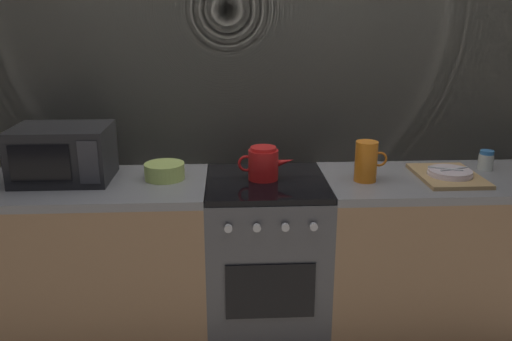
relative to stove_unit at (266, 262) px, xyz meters
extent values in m
plane|color=#6B6054|center=(0.00, 0.00, -0.45)|extent=(8.00, 8.00, 0.00)
cube|color=#B2AD9E|center=(0.00, 0.33, 0.75)|extent=(3.60, 0.05, 2.40)
cube|color=silver|center=(0.00, 0.30, 0.75)|extent=(3.58, 0.01, 2.39)
cube|color=#997251|center=(-0.90, 0.00, -0.02)|extent=(1.20, 0.60, 0.86)
cube|color=gray|center=(-0.90, 0.00, 0.43)|extent=(1.20, 0.60, 0.04)
cube|color=#4C4C51|center=(0.00, 0.00, -0.01)|extent=(0.60, 0.60, 0.87)
cube|color=black|center=(0.00, 0.00, 0.44)|extent=(0.59, 0.59, 0.03)
cube|color=black|center=(0.00, -0.30, 0.00)|extent=(0.42, 0.01, 0.28)
cylinder|color=#B7B7BC|center=(-0.19, -0.32, 0.33)|extent=(0.04, 0.02, 0.04)
cylinder|color=#B7B7BC|center=(-0.06, -0.32, 0.33)|extent=(0.04, 0.02, 0.04)
cylinder|color=#B7B7BC|center=(0.06, -0.32, 0.33)|extent=(0.04, 0.02, 0.04)
cylinder|color=#B7B7BC|center=(0.19, -0.32, 0.33)|extent=(0.04, 0.02, 0.04)
cube|color=#997251|center=(0.90, 0.00, -0.02)|extent=(1.20, 0.60, 0.86)
cube|color=gray|center=(0.90, 0.00, 0.43)|extent=(1.20, 0.60, 0.04)
cube|color=black|center=(-1.00, 0.06, 0.59)|extent=(0.46, 0.34, 0.27)
cube|color=black|center=(-1.05, -0.11, 0.59)|extent=(0.28, 0.01, 0.17)
cube|color=#333338|center=(-0.83, -0.11, 0.59)|extent=(0.09, 0.01, 0.21)
cylinder|color=red|center=(-0.01, 0.02, 0.53)|extent=(0.15, 0.15, 0.15)
cylinder|color=red|center=(-0.01, 0.02, 0.61)|extent=(0.13, 0.13, 0.02)
cone|color=red|center=(0.10, 0.02, 0.54)|extent=(0.10, 0.04, 0.05)
torus|color=red|center=(-0.10, 0.02, 0.53)|extent=(0.08, 0.01, 0.08)
cylinder|color=#B7D166|center=(-0.51, 0.05, 0.49)|extent=(0.20, 0.20, 0.08)
cylinder|color=orange|center=(0.49, -0.04, 0.55)|extent=(0.11, 0.11, 0.20)
torus|color=orange|center=(0.55, -0.04, 0.56)|extent=(0.08, 0.01, 0.08)
cube|color=tan|center=(0.92, -0.01, 0.46)|extent=(0.30, 0.40, 0.02)
cylinder|color=silver|center=(0.92, -0.03, 0.48)|extent=(0.22, 0.22, 0.01)
cylinder|color=silver|center=(0.92, -0.03, 0.49)|extent=(0.21, 0.21, 0.01)
cylinder|color=silver|center=(0.94, -0.03, 0.50)|extent=(0.16, 0.07, 0.01)
cube|color=silver|center=(0.90, -0.02, 0.50)|extent=(0.16, 0.09, 0.00)
cylinder|color=silver|center=(1.17, 0.12, 0.49)|extent=(0.08, 0.08, 0.08)
cylinder|color=#2D6BAD|center=(1.17, 0.12, 0.55)|extent=(0.07, 0.07, 0.02)
camera|label=1|loc=(-0.18, -2.47, 1.26)|focal=36.76mm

